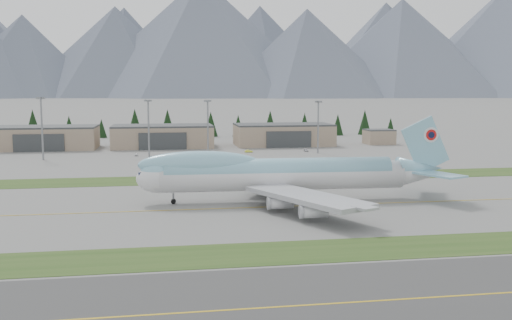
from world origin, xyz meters
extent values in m
plane|color=slate|center=(0.00, 0.00, 0.00)|extent=(7000.00, 7000.00, 0.00)
cube|color=#2B4819|center=(0.00, -38.00, 0.00)|extent=(400.00, 14.00, 0.08)
cube|color=#2B4819|center=(0.00, 45.00, 0.00)|extent=(400.00, 18.00, 0.08)
cube|color=#373737|center=(0.00, -62.00, 0.00)|extent=(400.00, 32.00, 0.04)
cube|color=gold|center=(0.00, 0.00, 0.00)|extent=(400.00, 0.40, 0.02)
cube|color=gold|center=(0.00, -62.00, 0.00)|extent=(400.00, 0.40, 0.02)
cylinder|color=silver|center=(14.54, 6.74, 6.28)|extent=(60.87, 9.20, 7.04)
cylinder|color=#80BCD2|center=(13.45, 6.78, 7.58)|extent=(56.52, 8.50, 6.50)
ellipsoid|color=silver|center=(-15.77, 7.82, 6.28)|extent=(11.51, 7.44, 7.04)
ellipsoid|color=#80BCD2|center=(-15.77, 7.82, 7.58)|extent=(9.63, 6.30, 5.97)
ellipsoid|color=#80BCD2|center=(-6.03, 7.48, 9.64)|extent=(30.09, 7.04, 6.50)
cube|color=#0C1433|center=(-19.56, 7.96, 7.69)|extent=(2.42, 2.90, 1.40)
cone|color=silver|center=(50.26, 5.47, 6.28)|extent=(13.24, 7.36, 6.90)
cone|color=#80BCD2|center=(50.26, 5.47, 7.58)|extent=(12.13, 6.70, 6.28)
cube|color=#80BCD2|center=(51.34, 5.43, 13.65)|extent=(13.13, 1.12, 14.95)
cylinder|color=silver|center=(52.65, 5.82, 16.25)|extent=(3.90, 0.36, 3.90)
cylinder|color=red|center=(52.66, 5.92, 16.25)|extent=(2.82, 0.32, 2.82)
cylinder|color=#0C1433|center=(52.66, 6.03, 16.25)|extent=(1.63, 0.27, 1.62)
cube|color=#80BCD2|center=(52.65, 11.88, 6.93)|extent=(11.21, 13.57, 0.50)
cube|color=#80BCD2|center=(52.19, -1.10, 6.93)|extent=(10.63, 13.51, 0.50)
cube|color=#A8A9B0|center=(17.34, 24.53, 4.33)|extent=(25.18, 33.28, 1.08)
cube|color=#A8A9B0|center=(16.06, -11.20, 4.33)|extent=(23.47, 33.72, 1.08)
cylinder|color=silver|center=(12.20, 20.37, 2.27)|extent=(5.73, 2.91, 2.71)
cylinder|color=silver|center=(17.87, 30.25, 2.27)|extent=(5.73, 2.91, 2.71)
cylinder|color=silver|center=(11.24, -6.69, 2.27)|extent=(5.73, 2.91, 2.71)
cylinder|color=silver|center=(16.18, -16.94, 2.27)|extent=(5.73, 2.91, 2.71)
cylinder|color=gray|center=(-12.52, 7.71, 1.30)|extent=(0.49, 0.49, 2.60)
cylinder|color=gray|center=(13.03, 10.05, 1.41)|extent=(0.63, 0.63, 2.82)
cylinder|color=gray|center=(12.80, 3.55, 1.41)|extent=(0.63, 0.63, 2.82)
cylinder|color=gray|center=(18.44, 9.85, 1.41)|extent=(0.63, 0.63, 2.82)
cylinder|color=gray|center=(18.21, 3.36, 1.41)|extent=(0.63, 0.63, 2.82)
cylinder|color=black|center=(-12.54, 7.28, 0.60)|extent=(1.20, 0.42, 1.19)
cylinder|color=black|center=(-12.51, 8.14, 0.60)|extent=(1.20, 0.42, 1.19)
cylinder|color=black|center=(13.03, 10.05, 0.65)|extent=(1.32, 0.59, 1.30)
cylinder|color=black|center=(12.80, 3.55, 0.65)|extent=(1.32, 0.59, 1.30)
cylinder|color=black|center=(18.44, 9.85, 0.65)|extent=(1.32, 0.59, 1.30)
cylinder|color=black|center=(18.21, 3.36, 0.65)|extent=(1.32, 0.59, 1.30)
cube|color=gray|center=(-70.00, 150.00, 5.00)|extent=(48.00, 26.00, 10.00)
cube|color=#343738|center=(-70.00, 150.00, 10.40)|extent=(48.00, 26.00, 0.80)
cube|color=#343738|center=(-70.00, 136.70, 4.00)|extent=(22.08, 0.60, 8.00)
cube|color=gray|center=(-15.00, 150.00, 5.00)|extent=(48.00, 26.00, 10.00)
cube|color=#343738|center=(-15.00, 150.00, 10.40)|extent=(48.00, 26.00, 0.80)
cube|color=#343738|center=(-15.00, 136.70, 4.00)|extent=(22.08, 0.60, 8.00)
cube|color=gray|center=(45.00, 150.00, 5.00)|extent=(48.00, 26.00, 10.00)
cube|color=#343738|center=(45.00, 150.00, 10.40)|extent=(48.00, 26.00, 0.80)
cube|color=#343738|center=(45.00, 136.70, 4.00)|extent=(22.08, 0.60, 8.00)
cube|color=gray|center=(95.00, 148.00, 3.50)|extent=(14.00, 12.00, 7.00)
cube|color=#343738|center=(95.00, 148.00, 7.30)|extent=(14.00, 12.00, 0.60)
cylinder|color=gray|center=(-62.19, 106.14, 12.03)|extent=(0.70, 0.70, 24.07)
cube|color=gray|center=(-62.19, 106.14, 24.47)|extent=(3.20, 3.20, 0.80)
cylinder|color=gray|center=(-20.64, 110.21, 11.45)|extent=(0.70, 0.70, 22.91)
cube|color=gray|center=(-20.64, 110.21, 23.31)|extent=(3.20, 3.20, 0.80)
cylinder|color=gray|center=(4.27, 113.86, 11.31)|extent=(0.70, 0.70, 22.62)
cube|color=gray|center=(4.27, 113.86, 23.02)|extent=(3.20, 3.20, 0.80)
cylinder|color=gray|center=(52.44, 111.45, 11.11)|extent=(0.70, 0.70, 22.21)
cube|color=gray|center=(52.44, 111.45, 22.61)|extent=(3.20, 3.20, 0.80)
imported|color=white|center=(-26.19, 113.39, 0.00)|extent=(1.47, 3.42, 1.15)
imported|color=#DCE739|center=(22.76, 119.07, 0.00)|extent=(3.75, 1.61, 1.20)
imported|color=#B6B5BA|center=(49.17, 119.47, 0.00)|extent=(1.87, 4.02, 1.13)
cone|color=black|center=(-88.22, 211.61, 8.38)|extent=(9.38, 9.38, 16.75)
cone|color=black|center=(-68.33, 211.56, 6.51)|extent=(7.29, 7.29, 13.01)
cone|color=black|center=(-50.28, 212.15, 5.51)|extent=(6.17, 6.17, 11.02)
cone|color=black|center=(-30.93, 209.74, 8.45)|extent=(9.47, 9.47, 16.90)
cone|color=black|center=(-12.04, 210.12, 8.23)|extent=(9.21, 9.21, 16.45)
cone|color=black|center=(13.59, 211.17, 7.45)|extent=(8.35, 8.35, 14.91)
cone|color=black|center=(29.83, 208.55, 6.51)|extent=(7.29, 7.29, 13.01)
cone|color=black|center=(49.61, 209.93, 7.71)|extent=(8.63, 8.63, 15.41)
cone|color=black|center=(71.74, 212.41, 6.94)|extent=(7.78, 7.78, 13.89)
cone|color=black|center=(91.77, 208.31, 6.50)|extent=(7.28, 7.28, 13.01)
cone|color=black|center=(110.03, 210.69, 7.73)|extent=(8.66, 8.66, 15.47)
cone|color=black|center=(129.35, 215.93, 5.12)|extent=(5.73, 5.73, 10.23)
cone|color=#4D5367|center=(-550.00, 2256.05, 160.89)|extent=(664.49, 664.49, 321.78)
cone|color=white|center=(-550.00, 2256.05, 257.43)|extent=(252.50, 252.50, 128.71)
cone|color=#4D5367|center=(-200.00, 2307.74, 184.04)|extent=(784.36, 784.36, 368.08)
cone|color=white|center=(-200.00, 2307.74, 294.47)|extent=(298.06, 298.06, 147.23)
cone|color=#4D5367|center=(150.00, 2292.64, 247.11)|extent=(1089.65, 1089.65, 494.22)
cone|color=white|center=(150.00, 2292.64, 395.38)|extent=(414.07, 414.07, 197.69)
cone|color=#4D5367|center=(550.00, 2087.63, 172.48)|extent=(760.92, 760.92, 344.95)
cone|color=white|center=(550.00, 2087.63, 275.96)|extent=(289.15, 289.15, 137.98)
cone|color=#4D5367|center=(1000.00, 2219.15, 207.45)|extent=(971.53, 971.53, 414.89)
cone|color=white|center=(1000.00, 2219.15, 331.91)|extent=(369.18, 369.18, 165.96)
cone|color=#4D5367|center=(-200.00, 2900.00, 222.90)|extent=(891.59, 891.59, 445.79)
cone|color=white|center=(-200.00, 2900.00, 347.72)|extent=(356.64, 356.64, 196.15)
cone|color=#4D5367|center=(500.00, 2900.00, 235.22)|extent=(940.87, 940.87, 470.44)
cone|color=white|center=(500.00, 2900.00, 366.94)|extent=(376.35, 376.35, 206.99)
cone|color=#4D5367|center=(1200.00, 2900.00, 252.23)|extent=(1008.93, 1008.93, 504.47)
cone|color=white|center=(1200.00, 2900.00, 393.48)|extent=(403.57, 403.57, 221.97)
cone|color=#4D5367|center=(1900.00, 2900.00, 225.93)|extent=(903.74, 903.74, 451.87)
cone|color=white|center=(1900.00, 2900.00, 352.46)|extent=(361.49, 361.49, 198.82)
camera|label=1|loc=(-14.63, -130.47, 27.48)|focal=40.00mm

